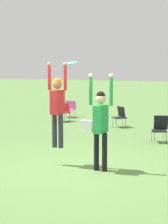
{
  "coord_description": "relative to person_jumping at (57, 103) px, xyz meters",
  "views": [
    {
      "loc": [
        3.95,
        -7.62,
        2.34
      ],
      "look_at": [
        0.1,
        0.42,
        1.3
      ],
      "focal_mm": 60.0,
      "sensor_mm": 36.0,
      "label": 1
    }
  ],
  "objects": [
    {
      "name": "camping_chair_3",
      "position": [
        -3.51,
        6.71,
        -1.04
      ],
      "size": [
        0.69,
        0.74,
        0.81
      ],
      "rotation": [
        0.0,
        0.0,
        2.76
      ],
      "color": "gray",
      "rests_on": "ground_plane"
    },
    {
      "name": "cooler_box",
      "position": [
        -1.54,
        4.93,
        -1.33
      ],
      "size": [
        0.5,
        0.29,
        0.39
      ],
      "color": "white",
      "rests_on": "ground_plane"
    },
    {
      "name": "camping_chair_1",
      "position": [
        -3.95,
        8.12,
        -1.06
      ],
      "size": [
        0.54,
        0.58,
        0.79
      ],
      "rotation": [
        0.0,
        0.0,
        3.1
      ],
      "color": "gray",
      "rests_on": "ground_plane"
    },
    {
      "name": "person_jumping",
      "position": [
        0.0,
        0.0,
        0.0
      ],
      "size": [
        0.53,
        0.38,
        2.05
      ],
      "rotation": [
        0.0,
        0.0,
        1.56
      ],
      "color": "#2D2D38",
      "rests_on": "ground_plane"
    },
    {
      "name": "camping_chair_2",
      "position": [
        -0.69,
        6.28,
        -1.04
      ],
      "size": [
        0.65,
        0.72,
        0.82
      ],
      "rotation": [
        0.0,
        0.0,
        2.51
      ],
      "color": "gray",
      "rests_on": "ground_plane"
    },
    {
      "name": "frisbee",
      "position": [
        0.44,
        -0.1,
        0.95
      ],
      "size": [
        0.23,
        0.23,
        0.07
      ],
      "color": "#2D9EDB"
    },
    {
      "name": "camping_chair_4",
      "position": [
        1.52,
        3.93,
        -1.04
      ],
      "size": [
        0.57,
        0.62,
        0.85
      ],
      "rotation": [
        0.0,
        0.0,
        3.49
      ],
      "color": "gray",
      "rests_on": "ground_plane"
    },
    {
      "name": "ground_plane",
      "position": [
        0.46,
        -0.12,
        -1.52
      ],
      "size": [
        120.0,
        120.0,
        0.0
      ],
      "primitive_type": "plane",
      "color": "#608C47"
    },
    {
      "name": "person_defending",
      "position": [
        1.13,
        -0.01,
        -0.33
      ],
      "size": [
        0.6,
        0.45,
        2.23
      ],
      "rotation": [
        0.0,
        0.0,
        -1.58
      ],
      "color": "black",
      "rests_on": "ground_plane"
    }
  ]
}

